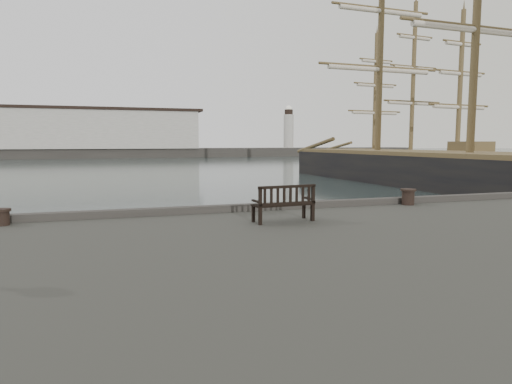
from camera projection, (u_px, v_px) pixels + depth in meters
ground at (265, 264)px, 12.79m from camera, size 400.00×400.00×0.00m
breakwater at (105, 138)px, 97.88m from camera, size 140.00×9.50×12.20m
bench at (283, 210)px, 10.59m from camera, size 1.49×0.63×0.84m
bollard_left at (3, 217)px, 10.12m from camera, size 0.46×0.46×0.37m
bollard_right at (408, 197)px, 13.44m from camera, size 0.58×0.58×0.47m
tall_ship_main at (468, 179)px, 32.73m from camera, size 9.45×39.85×29.68m
tall_ship_far at (410, 165)px, 53.62m from camera, size 7.68×24.46×20.61m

